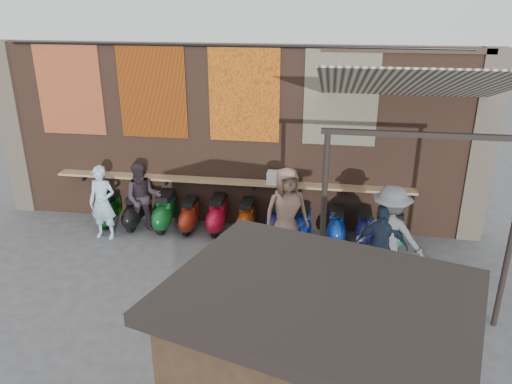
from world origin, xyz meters
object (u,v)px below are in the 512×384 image
scooter_stool_3 (190,216)px  scooter_stool_10 (395,229)px  shopper_tan (286,212)px  scooter_stool_6 (275,220)px  scooter_stool_0 (110,210)px  shopper_grey (389,235)px  scooter_stool_1 (135,212)px  diner_right (143,198)px  scooter_stool_2 (165,212)px  scooter_stool_9 (364,227)px  shelf_box (281,178)px  scooter_stool_4 (217,215)px  shopper_navy (381,246)px  scooter_stool_8 (336,225)px  scooter_stool_5 (247,218)px  diner_left (103,203)px  scooter_stool_7 (303,223)px

scooter_stool_3 → scooter_stool_10: (4.45, -0.01, 0.00)m
shopper_tan → scooter_stool_6: bearing=89.5°
scooter_stool_0 → shopper_grey: 6.24m
scooter_stool_10 → shopper_grey: 1.64m
scooter_stool_1 → diner_right: (0.32, -0.22, 0.44)m
scooter_stool_0 → shopper_grey: size_ratio=0.40×
scooter_stool_6 → shopper_tan: shopper_tan is taller
scooter_stool_2 → scooter_stool_9: bearing=0.1°
shelf_box → scooter_stool_4: bearing=-169.4°
shopper_tan → scooter_stool_4: bearing=131.6°
scooter_stool_1 → shopper_navy: (5.28, -1.64, 0.41)m
scooter_stool_1 → diner_right: bearing=-34.3°
scooter_stool_0 → scooter_stool_3: 1.89m
scooter_stool_0 → shopper_tan: bearing=-9.6°
scooter_stool_8 → scooter_stool_1: bearing=179.9°
scooter_stool_10 → scooter_stool_0: bearing=179.9°
scooter_stool_1 → scooter_stool_3: 1.28m
scooter_stool_2 → scooter_stool_3: 0.57m
diner_right → shopper_grey: size_ratio=0.87×
diner_right → scooter_stool_10: bearing=-17.6°
scooter_stool_5 → scooter_stool_9: 2.52m
scooter_stool_1 → shopper_grey: 5.65m
diner_left → shopper_navy: size_ratio=1.03×
scooter_stool_3 → diner_left: (-1.73, -0.59, 0.44)m
diner_right → scooter_stool_2: bearing=10.7°
scooter_stool_3 → scooter_stool_4: size_ratio=0.92×
scooter_stool_1 → scooter_stool_3: bearing=0.5°
scooter_stool_5 → shopper_grey: shopper_grey is taller
scooter_stool_4 → shopper_tan: shopper_tan is taller
scooter_stool_3 → diner_right: size_ratio=0.47×
diner_right → shelf_box: bearing=-9.6°
shelf_box → shopper_tan: bearing=-77.0°
scooter_stool_3 → shopper_tan: shopper_tan is taller
scooter_stool_4 → scooter_stool_5: scooter_stool_4 is taller
scooter_stool_7 → scooter_stool_10: 1.92m
diner_left → shopper_grey: bearing=-5.7°
scooter_stool_0 → scooter_stool_5: 3.18m
shelf_box → scooter_stool_8: size_ratio=0.74×
shopper_grey → scooter_stool_10: bearing=-84.6°
diner_left → scooter_stool_8: bearing=9.8°
scooter_stool_10 → scooter_stool_2: bearing=179.9°
scooter_stool_7 → shopper_navy: shopper_navy is taller
shopper_tan → diner_left: bearing=155.2°
scooter_stool_1 → shelf_box: bearing=5.6°
scooter_stool_4 → shopper_tan: (1.59, -0.74, 0.52)m
diner_left → shopper_grey: shopper_grey is taller
scooter_stool_8 → diner_right: size_ratio=0.48×
scooter_stool_9 → diner_right: bearing=-177.2°
scooter_stool_0 → shopper_navy: 6.13m
scooter_stool_0 → scooter_stool_10: 6.34m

